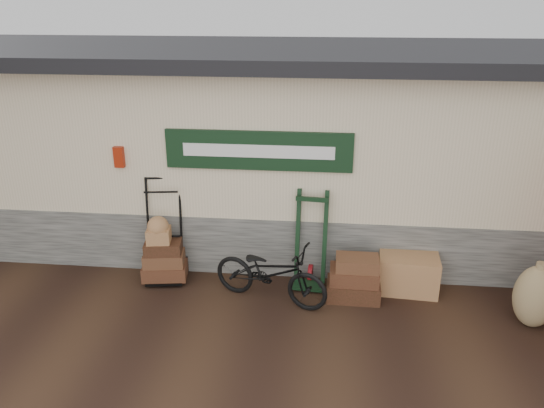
% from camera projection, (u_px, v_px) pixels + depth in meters
% --- Properties ---
extents(ground, '(80.00, 80.00, 0.00)m').
position_uv_depth(ground, '(273.00, 312.00, 7.08)').
color(ground, black).
rests_on(ground, ground).
extents(station_building, '(14.40, 4.10, 3.20)m').
position_uv_depth(station_building, '(289.00, 142.00, 9.02)').
color(station_building, '#4C4C47').
rests_on(station_building, ground).
extents(porter_trolley, '(0.84, 0.68, 1.53)m').
position_uv_depth(porter_trolley, '(164.00, 229.00, 7.72)').
color(porter_trolley, black).
rests_on(porter_trolley, ground).
extents(green_barrow, '(0.55, 0.47, 1.41)m').
position_uv_depth(green_barrow, '(311.00, 240.00, 7.53)').
color(green_barrow, black).
rests_on(green_barrow, ground).
extents(suitcase_stack, '(0.73, 0.46, 0.64)m').
position_uv_depth(suitcase_stack, '(354.00, 277.00, 7.30)').
color(suitcase_stack, '#31200F').
rests_on(suitcase_stack, ground).
extents(wicker_hamper, '(0.86, 0.60, 0.54)m').
position_uv_depth(wicker_hamper, '(408.00, 273.00, 7.52)').
color(wicker_hamper, '#915F3A').
rests_on(wicker_hamper, ground).
extents(bicycle, '(1.07, 1.75, 0.96)m').
position_uv_depth(bicycle, '(270.00, 270.00, 7.18)').
color(bicycle, black).
rests_on(bicycle, ground).
extents(burlap_sack_left, '(0.66, 0.62, 0.84)m').
position_uv_depth(burlap_sack_left, '(535.00, 297.00, 6.64)').
color(burlap_sack_left, '#846447').
rests_on(burlap_sack_left, ground).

